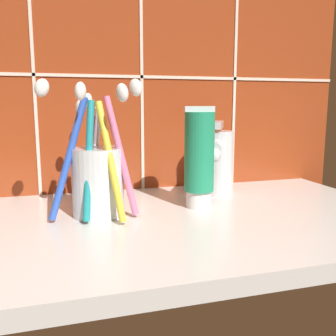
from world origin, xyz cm
name	(u,v)px	position (x,y,z in cm)	size (l,w,h in cm)	color
sink_counter	(159,225)	(0.00, 0.00, 1.00)	(68.99, 36.57, 2.00)	silver
tile_wall_backsplash	(130,35)	(0.01, 18.53, 28.09)	(78.99, 1.72, 56.17)	#933819
toothbrush_cup	(97,174)	(-7.54, 3.63, 7.62)	(13.73, 15.91, 18.10)	silver
toothpaste_tube	(199,158)	(6.90, 3.67, 9.19)	(4.46, 4.25, 14.52)	white
sink_faucet	(217,159)	(12.62, 10.39, 7.83)	(7.14, 10.55, 12.06)	silver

